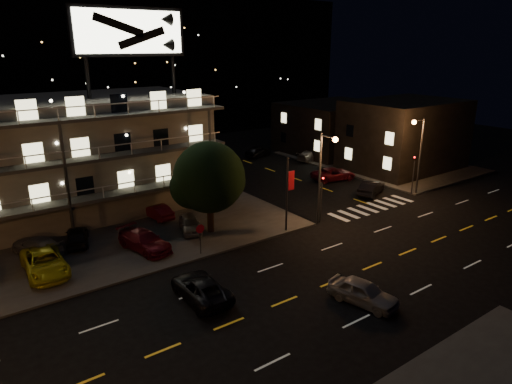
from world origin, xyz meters
TOP-DOWN VIEW (x-y plane):
  - ground at (0.00, 0.00)m, footprint 140.00×140.00m
  - curb_nw at (-14.00, 20.00)m, footprint 44.00×24.00m
  - curb_ne at (30.00, 20.00)m, footprint 16.00×24.00m
  - motel at (-9.94, 23.88)m, footprint 28.00×13.80m
  - side_bldg_front at (29.99, 16.00)m, footprint 14.06×10.00m
  - side_bldg_back at (29.99, 28.00)m, footprint 14.06×12.00m
  - hill_backdrop at (-5.94, 68.78)m, footprint 120.00×25.00m
  - streetlight_nc at (8.50, 7.94)m, footprint 0.44×1.92m
  - streetlight_ne at (22.14, 8.30)m, footprint 1.92×0.44m
  - signal_nw at (9.00, 8.50)m, footprint 0.20×0.27m
  - signal_ne at (22.00, 8.50)m, footprint 0.27×0.20m
  - banner_north at (5.09, 8.40)m, footprint 0.83×0.16m
  - stop_sign at (-3.00, 8.57)m, footprint 0.91×0.11m
  - tree at (-0.27, 11.90)m, footprint 6.00×5.77m
  - lot_car_2 at (-13.01, 12.10)m, footprint 2.65×5.50m
  - lot_car_3 at (-6.08, 11.66)m, footprint 3.10×5.30m
  - lot_car_4 at (-1.59, 12.95)m, footprint 2.68×4.15m
  - lot_car_7 at (-12.80, 15.66)m, footprint 3.49×4.87m
  - lot_car_8 at (-9.93, 15.70)m, footprint 2.66×4.31m
  - lot_car_9 at (-2.56, 17.29)m, footprint 1.80×3.95m
  - side_car_0 at (18.57, 10.99)m, footprint 4.80×3.23m
  - side_car_1 at (19.21, 17.11)m, footprint 5.57×3.50m
  - side_car_2 at (23.46, 25.68)m, footprint 5.05×2.97m
  - side_car_3 at (18.94, 31.60)m, footprint 4.88×3.23m
  - road_car_east at (1.73, -2.88)m, footprint 2.68×4.61m
  - road_car_west at (-5.92, 3.35)m, footprint 2.48×5.11m

SIDE VIEW (x-z plane):
  - ground at x=0.00m, z-range 0.00..0.00m
  - curb_nw at x=-14.00m, z-range 0.00..0.15m
  - curb_ne at x=30.00m, z-range 0.00..0.15m
  - side_car_2 at x=23.46m, z-range 0.00..1.37m
  - road_car_west at x=-5.92m, z-range 0.00..1.40m
  - side_car_1 at x=19.21m, z-range 0.00..1.44m
  - road_car_east at x=1.73m, z-range 0.00..1.47m
  - side_car_0 at x=18.57m, z-range 0.00..1.50m
  - side_car_3 at x=18.94m, z-range 0.00..1.55m
  - lot_car_9 at x=-2.56m, z-range 0.15..1.41m
  - lot_car_7 at x=-12.80m, z-range 0.15..1.46m
  - lot_car_4 at x=-1.59m, z-range 0.15..1.46m
  - lot_car_8 at x=-9.93m, z-range 0.15..1.52m
  - lot_car_3 at x=-6.08m, z-range 0.15..1.59m
  - lot_car_2 at x=-13.01m, z-range 0.15..1.66m
  - stop_sign at x=-3.00m, z-range 0.41..3.01m
  - signal_nw at x=9.00m, z-range 0.27..4.87m
  - signal_ne at x=22.00m, z-range 0.27..4.87m
  - banner_north at x=5.09m, z-range 0.23..6.63m
  - side_bldg_back at x=29.99m, z-range 0.00..7.00m
  - side_bldg_front at x=29.99m, z-range 0.00..8.50m
  - tree at x=-0.27m, z-range 0.86..8.41m
  - streetlight_nc at x=8.50m, z-range 0.96..8.96m
  - streetlight_ne at x=22.14m, z-range 0.96..8.96m
  - motel at x=-9.94m, z-range -3.71..14.39m
  - hill_backdrop at x=-5.94m, z-range -0.45..23.55m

